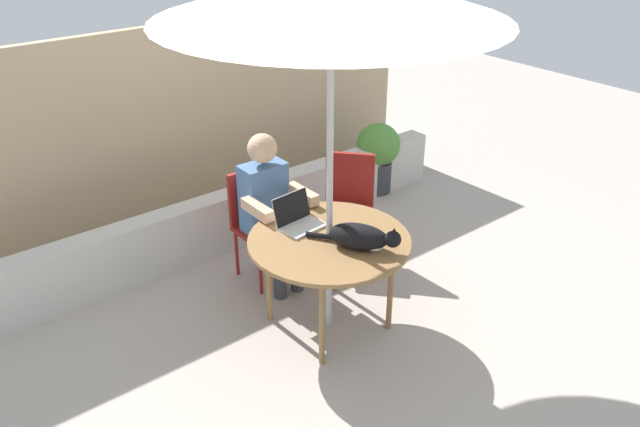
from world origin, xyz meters
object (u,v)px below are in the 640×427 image
at_px(person_seated, 269,203).
at_px(chair_occupied, 259,216).
at_px(laptop, 296,217).
at_px(patio_table, 329,245).
at_px(chair_empty, 348,199).
at_px(cat, 362,237).
at_px(potted_plant_near_fence, 378,153).

bearing_deg(person_seated, chair_occupied, 90.00).
distance_m(chair_occupied, laptop, 0.64).
xyz_separation_m(patio_table, person_seated, (-0.00, 0.72, 0.03)).
height_order(chair_empty, cat, chair_empty).
bearing_deg(patio_table, person_seated, 90.00).
bearing_deg(patio_table, chair_empty, 41.84).
bearing_deg(cat, chair_occupied, 94.64).
distance_m(chair_occupied, potted_plant_near_fence, 1.84).
xyz_separation_m(chair_empty, laptop, (-0.80, -0.37, 0.26)).
height_order(patio_table, cat, cat).
xyz_separation_m(chair_occupied, laptop, (-0.06, -0.58, 0.26)).
relative_size(chair_occupied, cat, 1.53).
bearing_deg(potted_plant_near_fence, cat, -135.74).
relative_size(chair_occupied, chair_empty, 1.00).
height_order(laptop, cat, laptop).
distance_m(cat, potted_plant_near_fence, 2.37).
xyz_separation_m(chair_empty, cat, (-0.65, -0.89, 0.28)).
bearing_deg(laptop, potted_plant_near_fence, 31.36).
bearing_deg(chair_empty, patio_table, -138.16).
bearing_deg(cat, patio_table, 111.31).
distance_m(chair_occupied, person_seated, 0.23).
relative_size(patio_table, laptop, 3.44).
relative_size(patio_table, chair_occupied, 1.25).
xyz_separation_m(patio_table, chair_empty, (0.74, 0.66, -0.14)).
xyz_separation_m(chair_empty, potted_plant_near_fence, (1.02, 0.74, -0.10)).
bearing_deg(laptop, cat, -74.25).
bearing_deg(chair_occupied, patio_table, -90.00).
bearing_deg(laptop, person_seated, 82.30).
height_order(patio_table, chair_empty, chair_empty).
bearing_deg(person_seated, potted_plant_near_fence, 21.23).
distance_m(patio_table, cat, 0.28).
xyz_separation_m(patio_table, cat, (0.09, -0.23, 0.14)).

